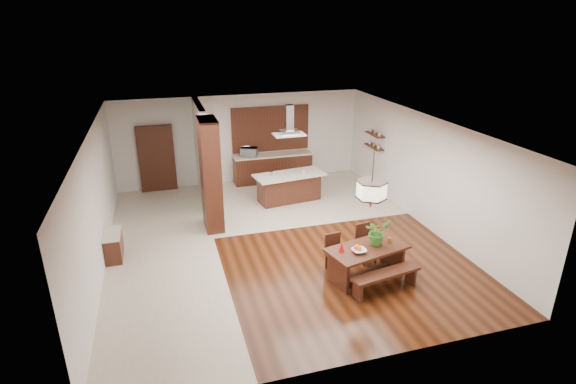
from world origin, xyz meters
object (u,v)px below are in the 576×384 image
object	(u,v)px
dining_bench	(385,281)
fruit_bowl	(359,251)
island_cup	(304,172)
hallway_console	(114,245)
dining_chair_right	(367,244)
dining_table	(367,255)
microwave	(249,152)
pendant_lantern	(372,178)
range_hood	(289,120)
kitchen_island	(289,187)
foliage_plant	(377,232)
dining_chair_left	(336,254)

from	to	relation	value
dining_bench	fruit_bowl	world-z (taller)	fruit_bowl
island_cup	fruit_bowl	bearing A→B (deg)	-93.96
hallway_console	dining_chair_right	xyz separation A→B (m)	(5.49, -1.78, 0.13)
dining_table	microwave	world-z (taller)	microwave
dining_bench	pendant_lantern	world-z (taller)	pendant_lantern
dining_chair_right	microwave	world-z (taller)	microwave
dining_chair_right	range_hood	world-z (taller)	range_hood
island_cup	microwave	size ratio (longest dim) A/B	0.25
fruit_bowl	kitchen_island	size ratio (longest dim) A/B	0.13
dining_bench	foliage_plant	world-z (taller)	foliage_plant
foliage_plant	pendant_lantern	bearing A→B (deg)	-159.84
dining_table	range_hood	xyz separation A→B (m)	(-0.36, 4.55, 1.95)
dining_chair_right	microwave	xyz separation A→B (m)	(-1.47, 5.76, 0.66)
dining_table	fruit_bowl	world-z (taller)	fruit_bowl
dining_bench	range_hood	bearing A→B (deg)	95.57
kitchen_island	microwave	bearing A→B (deg)	106.62
microwave	fruit_bowl	bearing A→B (deg)	-57.67
dining_chair_right	pendant_lantern	world-z (taller)	pendant_lantern
dining_chair_left	kitchen_island	xyz separation A→B (m)	(0.17, 4.15, 0.02)
dining_chair_right	foliage_plant	world-z (taller)	foliage_plant
hallway_console	foliage_plant	size ratio (longest dim) A/B	1.56
pendant_lantern	kitchen_island	size ratio (longest dim) A/B	0.60
pendant_lantern	range_hood	xyz separation A→B (m)	(-0.36, 4.55, 0.22)
dining_chair_left	foliage_plant	world-z (taller)	foliage_plant
dining_table	kitchen_island	world-z (taller)	kitchen_island
kitchen_island	range_hood	distance (m)	2.02
pendant_lantern	fruit_bowl	xyz separation A→B (m)	(-0.26, -0.15, -1.50)
range_hood	island_cup	size ratio (longest dim) A/B	6.92
dining_chair_right	kitchen_island	size ratio (longest dim) A/B	0.40
range_hood	microwave	xyz separation A→B (m)	(-0.82, 1.81, -1.37)
pendant_lantern	range_hood	world-z (taller)	same
pendant_lantern	hallway_console	bearing A→B (deg)	155.39
dining_bench	island_cup	size ratio (longest dim) A/B	11.66
dining_bench	dining_chair_right	bearing A→B (deg)	82.99
dining_bench	pendant_lantern	bearing A→B (deg)	103.55
dining_bench	microwave	size ratio (longest dim) A/B	2.86
pendant_lantern	range_hood	bearing A→B (deg)	94.50
dining_chair_right	range_hood	xyz separation A→B (m)	(-0.65, 3.95, 2.02)
dining_bench	fruit_bowl	distance (m)	0.80
fruit_bowl	dining_table	bearing A→B (deg)	29.67
kitchen_island	fruit_bowl	bearing A→B (deg)	-96.64
island_cup	microwave	bearing A→B (deg)	122.98
hallway_console	dining_chair_right	bearing A→B (deg)	-17.96
dining_table	pendant_lantern	distance (m)	1.73
dining_bench	pendant_lantern	distance (m)	2.12
dining_bench	hallway_console	bearing A→B (deg)	150.89
range_hood	microwave	bearing A→B (deg)	114.52
dining_bench	island_cup	bearing A→B (deg)	90.94
dining_table	dining_chair_left	world-z (taller)	dining_chair_left
pendant_lantern	microwave	bearing A→B (deg)	100.53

